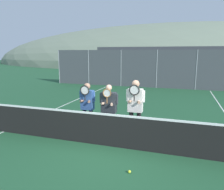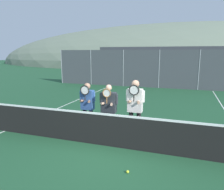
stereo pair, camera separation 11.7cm
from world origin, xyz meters
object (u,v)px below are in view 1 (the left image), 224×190
Objects in this scene: tennis_ball_on_court at (129,172)px; car_center at (220,73)px; car_left_of_center at (163,72)px; player_center_left at (109,107)px; player_leftmost at (87,104)px; player_center_right at (135,105)px; car_far_left at (115,71)px.

car_center is at bearing 75.78° from tennis_ball_on_court.
car_center is (4.70, 0.02, 0.05)m from car_left_of_center.
car_left_of_center is (0.45, 13.94, -0.10)m from player_center_left.
player_leftmost is 0.91× the size of player_center_right.
car_center reaches higher than player_center_left.
car_left_of_center is at bearing 88.16° from player_center_left.
car_center is 60.79× the size of tennis_ball_on_court.
player_center_left is at bearing -110.24° from car_center.
car_left_of_center is (4.66, -0.18, -0.04)m from car_far_left.
player_center_right is at bearing -3.12° from player_leftmost.
player_leftmost is 13.86m from car_left_of_center.
player_center_left is 0.91× the size of player_center_right.
car_far_left is (-5.05, 14.08, -0.18)m from player_center_right.
car_center is at bearing 66.74° from player_leftmost.
player_center_right is at bearing -107.24° from car_center.
car_center reaches higher than tennis_ball_on_court.
car_left_of_center is at bearing 92.48° from tennis_ball_on_court.
player_leftmost reaches higher than tennis_ball_on_court.
player_center_left is 0.42× the size of car_far_left.
car_left_of_center is at bearing -2.25° from car_far_left.
car_left_of_center is 62.27× the size of tennis_ball_on_court.
car_left_of_center reaches higher than tennis_ball_on_court.
car_left_of_center is at bearing -179.79° from car_center.
car_center is at bearing 0.21° from car_left_of_center.
car_far_left is at bearing 103.73° from player_leftmost.
player_center_right reaches higher than player_leftmost.
car_far_left is 4.67m from car_left_of_center.
player_center_right is 14.96m from car_far_left.
car_center is (5.15, 13.96, -0.06)m from player_center_left.
player_center_left is at bearing -73.39° from car_far_left.
car_left_of_center is 1.02× the size of car_center.
player_center_right is 0.45× the size of car_center.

